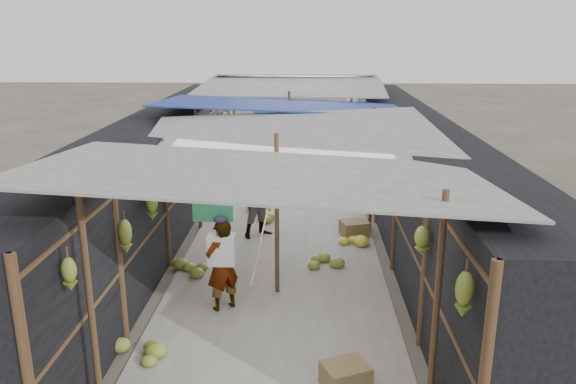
# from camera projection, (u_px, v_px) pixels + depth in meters

# --- Properties ---
(aisle_slab) EXTENTS (3.60, 16.00, 0.02)m
(aisle_slab) POSITION_uv_depth(u_px,v_px,m) (286.00, 221.00, 12.42)
(aisle_slab) COLOR #9E998E
(aisle_slab) RESTS_ON ground
(stall_left) EXTENTS (1.40, 15.00, 2.30)m
(stall_left) POSITION_uv_depth(u_px,v_px,m) (162.00, 170.00, 12.19)
(stall_left) COLOR black
(stall_left) RESTS_ON ground
(stall_right) EXTENTS (1.40, 15.00, 2.30)m
(stall_right) POSITION_uv_depth(u_px,v_px,m) (411.00, 172.00, 12.01)
(stall_right) COLOR black
(stall_right) RESTS_ON ground
(crate_near) EXTENTS (0.64, 0.59, 0.31)m
(crate_near) POSITION_uv_depth(u_px,v_px,m) (346.00, 376.00, 6.61)
(crate_near) COLOR olive
(crate_near) RESTS_ON ground
(crate_mid) EXTENTS (0.64, 0.56, 0.32)m
(crate_mid) POSITION_uv_depth(u_px,v_px,m) (354.00, 229.00, 11.49)
(crate_mid) COLOR olive
(crate_mid) RESTS_ON ground
(crate_back) EXTENTS (0.56, 0.50, 0.31)m
(crate_back) POSITION_uv_depth(u_px,v_px,m) (259.00, 204.00, 13.11)
(crate_back) COLOR olive
(crate_back) RESTS_ON ground
(black_basin) EXTENTS (0.61, 0.61, 0.18)m
(black_basin) POSITION_uv_depth(u_px,v_px,m) (341.00, 166.00, 17.11)
(black_basin) COLOR black
(black_basin) RESTS_ON ground
(vendor_elderly) EXTENTS (0.62, 0.58, 1.43)m
(vendor_elderly) POSITION_uv_depth(u_px,v_px,m) (222.00, 266.00, 8.32)
(vendor_elderly) COLOR white
(vendor_elderly) RESTS_ON ground
(shopper_blue) EXTENTS (0.96, 0.92, 1.57)m
(shopper_blue) POSITION_uv_depth(u_px,v_px,m) (262.00, 200.00, 11.32)
(shopper_blue) COLOR #1E3798
(shopper_blue) RESTS_ON ground
(vendor_seated) EXTENTS (0.39, 0.64, 0.97)m
(vendor_seated) POSITION_uv_depth(u_px,v_px,m) (355.00, 175.00, 14.41)
(vendor_seated) COLOR #45403C
(vendor_seated) RESTS_ON ground
(market_canopy) EXTENTS (5.62, 15.20, 2.77)m
(market_canopy) POSITION_uv_depth(u_px,v_px,m) (287.00, 111.00, 12.07)
(market_canopy) COLOR brown
(market_canopy) RESTS_ON ground
(hanging_bananas) EXTENTS (3.96, 14.40, 0.74)m
(hanging_bananas) POSITION_uv_depth(u_px,v_px,m) (278.00, 148.00, 12.00)
(hanging_bananas) COLOR olive
(hanging_bananas) RESTS_ON ground
(floor_bananas) EXTENTS (3.90, 10.60, 0.33)m
(floor_bananas) POSITION_uv_depth(u_px,v_px,m) (276.00, 239.00, 10.95)
(floor_bananas) COLOR olive
(floor_bananas) RESTS_ON ground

